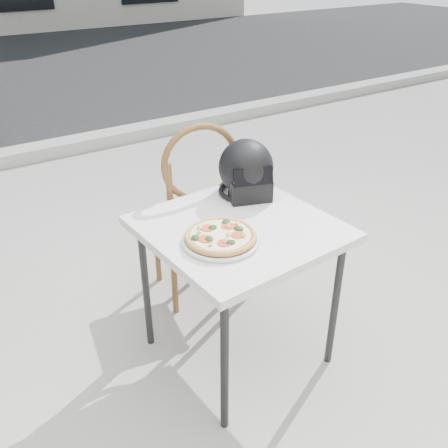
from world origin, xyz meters
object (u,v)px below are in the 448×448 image
cafe_table_main (239,238)px  cafe_chair_main (195,205)px  pizza (220,236)px  plate (221,240)px  helmet (246,171)px

cafe_table_main → cafe_chair_main: (0.07, 0.51, -0.07)m
cafe_table_main → pizza: bearing=-152.2°
cafe_table_main → plate: size_ratio=2.41×
pizza → cafe_chair_main: 0.66m
cafe_table_main → helmet: (0.21, 0.24, 0.19)m
cafe_table_main → helmet: size_ratio=2.36×
helmet → cafe_chair_main: bearing=135.9°
pizza → helmet: helmet is taller
plate → cafe_chair_main: 0.65m
plate → helmet: size_ratio=0.98×
cafe_table_main → pizza: (-0.15, -0.08, 0.10)m
plate → pizza: (-0.00, 0.00, 0.02)m
cafe_table_main → helmet: bearing=49.4°
pizza → helmet: 0.49m
cafe_table_main → plate: 0.19m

